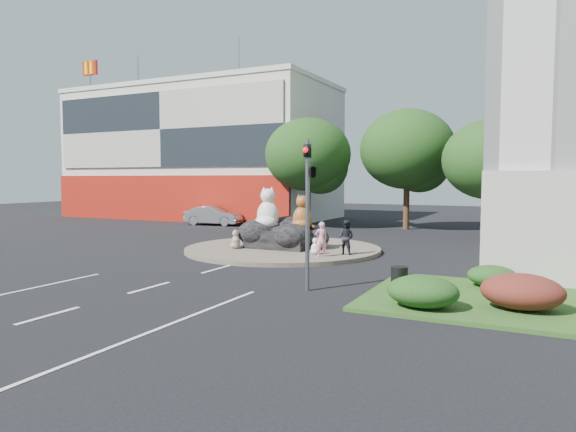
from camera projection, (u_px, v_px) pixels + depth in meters
The scene contains 21 objects.
ground at pixel (150, 288), 17.50m from camera, with size 120.00×120.00×0.00m, color black.
roundabout_island at pixel (283, 249), 26.42m from camera, with size 10.00×10.00×0.20m, color brown.
rock_plinth at pixel (283, 238), 26.38m from camera, with size 3.20×2.60×0.90m, color black, non-canonical shape.
shophouse_block at pixel (202, 153), 49.98m from camera, with size 25.20×12.30×17.40m.
grass_verge at pixel (542, 305), 14.84m from camera, with size 10.00×6.00×0.12m, color #274617.
tree_left at pixel (309, 158), 38.57m from camera, with size 6.46×6.46×8.27m.
tree_mid at pixel (408, 153), 37.22m from camera, with size 6.84×6.84×8.76m.
tree_right at pixel (491, 164), 31.05m from camera, with size 5.70×5.70×7.30m.
hedge_near_green at pixel (423, 291), 14.35m from camera, with size 2.00×1.60×0.90m, color #133C14.
hedge_red at pixel (522, 292), 14.13m from camera, with size 2.20×1.76×0.99m, color #4F2215.
hedge_back_green at pixel (492, 276), 17.09m from camera, with size 1.60×1.28×0.72m, color #133C14.
traffic_light at pixel (310, 182), 16.76m from camera, with size 0.44×1.24×5.00m.
street_lamp at pixel (572, 156), 18.62m from camera, with size 2.34×0.22×8.06m.
cat_white at pixel (268, 208), 26.43m from camera, with size 1.33×1.16×2.22m, color silver, non-canonical shape.
cat_tabby at pixel (302, 212), 25.73m from camera, with size 1.12×0.97×1.87m, color #B77526, non-canonical shape.
kitten_calico at pixel (236, 239), 25.90m from camera, with size 0.59×0.51×0.98m, color silver, non-canonical shape.
kitten_white at pixel (315, 246), 23.92m from camera, with size 0.48×0.42×0.80m, color silver, non-canonical shape.
pedestrian_pink at pixel (321, 239), 23.16m from camera, with size 0.58×0.38×1.58m, color pink.
pedestrian_dark at pixel (346, 237), 23.88m from camera, with size 0.78×0.61×1.61m, color black.
parked_car at pixel (214, 216), 41.04m from camera, with size 1.62×4.64×1.53m, color #A9ADB1.
litter_bin at pixel (399, 279), 16.54m from camera, with size 0.54×0.54×0.77m, color black.
Camera 1 is at (11.93, -13.36, 3.72)m, focal length 32.00 mm.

